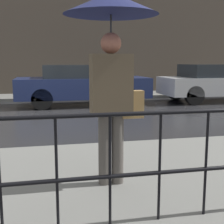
% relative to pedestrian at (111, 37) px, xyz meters
% --- Properties ---
extents(ground_plane, '(80.00, 80.00, 0.00)m').
position_rel_pedestrian_xyz_m(ground_plane, '(-0.85, 5.19, -1.74)').
color(ground_plane, '#262628').
extents(sidewalk_near, '(28.00, 2.89, 0.14)m').
position_rel_pedestrian_xyz_m(sidewalk_near, '(-0.85, 0.31, -1.67)').
color(sidewalk_near, slate).
rests_on(sidewalk_near, ground_plane).
extents(sidewalk_far, '(28.00, 1.88, 0.14)m').
position_rel_pedestrian_xyz_m(sidewalk_far, '(-0.85, 9.55, -1.67)').
color(sidewalk_far, slate).
rests_on(sidewalk_far, ground_plane).
extents(lane_marking, '(25.20, 0.12, 0.01)m').
position_rel_pedestrian_xyz_m(lane_marking, '(-0.85, 5.19, -1.73)').
color(lane_marking, gold).
rests_on(lane_marking, ground_plane).
extents(building_storefront, '(28.00, 0.30, 6.05)m').
position_rel_pedestrian_xyz_m(building_storefront, '(-0.85, 10.64, 1.29)').
color(building_storefront, '#4C4238').
rests_on(building_storefront, ground_plane).
extents(railing_foreground, '(12.00, 0.04, 0.95)m').
position_rel_pedestrian_xyz_m(railing_foreground, '(-0.85, -0.88, -0.99)').
color(railing_foreground, black).
rests_on(railing_foreground, sidewalk_near).
extents(pedestrian, '(0.99, 0.99, 2.05)m').
position_rel_pedestrian_xyz_m(pedestrian, '(0.00, 0.00, 0.00)').
color(pedestrian, '#4C4742').
rests_on(pedestrian, sidewalk_near).
extents(car_navy, '(4.43, 1.75, 1.38)m').
position_rel_pedestrian_xyz_m(car_navy, '(0.54, 7.33, -1.02)').
color(car_navy, '#19234C').
rests_on(car_navy, ground_plane).
extents(car_silver, '(4.10, 1.79, 1.38)m').
position_rel_pedestrian_xyz_m(car_silver, '(5.56, 7.33, -1.02)').
color(car_silver, '#B2B5BA').
rests_on(car_silver, ground_plane).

